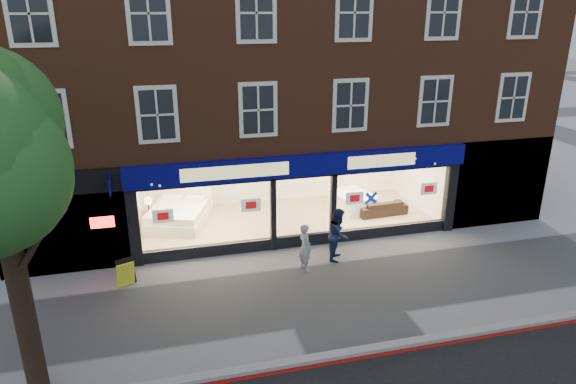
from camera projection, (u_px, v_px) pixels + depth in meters
name	position (u px, v px, depth m)	size (l,w,h in m)	color
ground	(332.00, 290.00, 14.93)	(120.00, 120.00, 0.00)	gray
kerb_line	(375.00, 356.00, 12.11)	(60.00, 0.10, 0.01)	#8C0A07
kerb_stone	(372.00, 349.00, 12.27)	(60.00, 0.25, 0.12)	gray
showroom_floor	(287.00, 220.00, 19.70)	(11.00, 4.50, 0.10)	tan
building	(276.00, 38.00, 18.97)	(19.00, 8.26, 10.30)	brown
display_bed	(179.00, 214.00, 19.15)	(2.72, 2.97, 1.38)	white
bedside_table	(150.00, 219.00, 18.94)	(0.45, 0.45, 0.55)	brown
mattress_stack	(353.00, 201.00, 20.49)	(1.65, 1.93, 0.67)	white
sofa	(382.00, 207.00, 20.06)	(1.94, 0.76, 0.57)	black
a_board	(126.00, 273.00, 15.04)	(0.53, 0.34, 0.81)	yellow
pedestrian_grey	(305.00, 247.00, 15.83)	(0.56, 0.37, 1.54)	#98999F
pedestrian_blue	(339.00, 234.00, 16.53)	(0.84, 0.66, 1.74)	#1A2449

